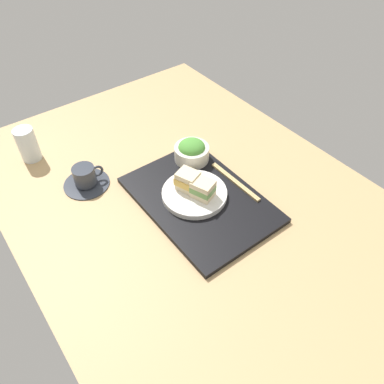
% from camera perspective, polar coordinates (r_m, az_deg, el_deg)
% --- Properties ---
extents(ground_plane, '(1.40, 1.00, 0.03)m').
position_cam_1_polar(ground_plane, '(1.16, -0.60, -1.02)').
color(ground_plane, tan).
extents(serving_tray, '(0.44, 0.31, 0.02)m').
position_cam_1_polar(serving_tray, '(1.13, 1.17, -1.12)').
color(serving_tray, black).
rests_on(serving_tray, ground_plane).
extents(sandwich_plate, '(0.19, 0.19, 0.02)m').
position_cam_1_polar(sandwich_plate, '(1.12, 0.37, -0.25)').
color(sandwich_plate, silver).
rests_on(sandwich_plate, serving_tray).
extents(sandwich_near, '(0.08, 0.07, 0.05)m').
position_cam_1_polar(sandwich_near, '(1.09, 1.65, 0.47)').
color(sandwich_near, beige).
rests_on(sandwich_near, sandwich_plate).
extents(sandwich_far, '(0.08, 0.07, 0.06)m').
position_cam_1_polar(sandwich_far, '(1.11, -0.87, 1.73)').
color(sandwich_far, beige).
rests_on(sandwich_far, sandwich_plate).
extents(salad_bowl, '(0.11, 0.11, 0.07)m').
position_cam_1_polar(salad_bowl, '(1.23, -0.04, 6.19)').
color(salad_bowl, silver).
rests_on(salad_bowl, serving_tray).
extents(chopsticks_pair, '(0.21, 0.02, 0.01)m').
position_cam_1_polar(chopsticks_pair, '(1.17, 6.52, 1.60)').
color(chopsticks_pair, tan).
rests_on(chopsticks_pair, serving_tray).
extents(coffee_cup, '(0.14, 0.14, 0.07)m').
position_cam_1_polar(coffee_cup, '(1.21, -15.76, 2.06)').
color(coffee_cup, '#333842').
rests_on(coffee_cup, ground_plane).
extents(drinking_glass, '(0.06, 0.06, 0.12)m').
position_cam_1_polar(drinking_glass, '(1.36, -23.56, 6.61)').
color(drinking_glass, silver).
rests_on(drinking_glass, ground_plane).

